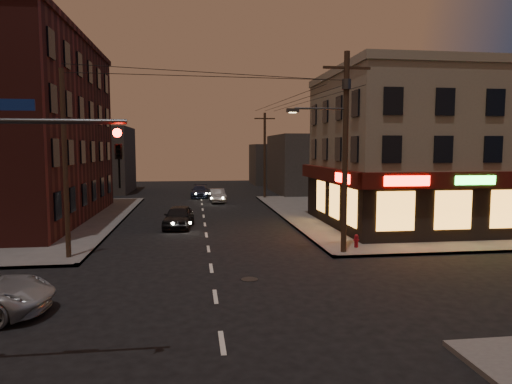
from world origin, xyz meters
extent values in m
plane|color=black|center=(0.00, 0.00, 0.00)|extent=(120.00, 120.00, 0.00)
cube|color=#514F4C|center=(18.00, 19.00, 0.07)|extent=(24.00, 28.00, 0.15)
cube|color=gray|center=(16.00, 13.50, 5.15)|extent=(15.00, 12.00, 10.00)
cube|color=gray|center=(16.00, 13.50, 10.40)|extent=(15.20, 12.20, 0.50)
cube|color=black|center=(16.00, 7.55, 1.85)|extent=(15.12, 0.25, 3.40)
cube|color=black|center=(8.55, 13.50, 1.85)|extent=(0.25, 12.12, 3.40)
cube|color=#400F0A|center=(16.00, 7.25, 3.65)|extent=(15.60, 0.50, 0.90)
cube|color=#400F0A|center=(8.25, 13.50, 3.65)|extent=(0.50, 12.60, 0.90)
cube|color=#FF140C|center=(10.70, 6.98, 3.65)|extent=(2.60, 0.06, 0.55)
cube|color=#26FF3F|center=(14.70, 6.98, 3.65)|extent=(2.40, 0.06, 0.50)
cube|color=#FF140C|center=(7.98, 9.70, 3.65)|extent=(0.06, 2.60, 0.55)
cube|color=#F59C35|center=(15.40, 7.40, 1.95)|extent=(12.40, 0.08, 2.20)
cube|color=#F59C35|center=(8.40, 12.50, 1.95)|extent=(0.08, 8.40, 2.20)
cube|color=#4C1C18|center=(-14.50, 19.00, 6.65)|extent=(12.00, 20.00, 13.00)
cube|color=#3F3D3A|center=(14.00, 38.00, 3.50)|extent=(10.00, 12.00, 7.00)
cube|color=#3F3D3A|center=(-13.00, 42.00, 4.00)|extent=(9.00, 10.00, 8.00)
cube|color=#3F3D3A|center=(12.00, 52.00, 3.00)|extent=(8.00, 8.00, 6.00)
cylinder|color=#382619|center=(6.80, 5.80, 5.15)|extent=(0.28, 0.28, 10.00)
cube|color=#382619|center=(6.80, 5.80, 9.35)|extent=(2.40, 0.12, 0.12)
cylinder|color=#333538|center=(6.80, 5.80, 8.55)|extent=(0.44, 0.44, 0.50)
cylinder|color=#333538|center=(5.50, 5.80, 7.35)|extent=(2.60, 0.10, 0.10)
cube|color=#333538|center=(4.10, 5.80, 7.25)|extent=(0.60, 0.25, 0.18)
cube|color=#FFD88C|center=(4.10, 5.80, 7.15)|extent=(0.35, 0.15, 0.04)
cylinder|color=#382619|center=(6.80, 32.00, 4.65)|extent=(0.26, 0.26, 9.00)
cylinder|color=#382619|center=(-6.80, 6.50, 4.65)|extent=(0.24, 0.24, 9.00)
cylinder|color=#333538|center=(-4.40, -5.60, 6.00)|extent=(4.40, 0.12, 0.12)
imported|color=black|center=(-2.40, -5.60, 5.50)|extent=(0.16, 0.20, 1.00)
sphere|color=#FF0C05|center=(-2.40, -5.72, 5.75)|extent=(0.20, 0.20, 0.20)
cube|color=navy|center=(-4.60, -5.60, 6.35)|extent=(0.90, 0.05, 0.25)
imported|color=black|center=(-1.79, 14.98, 0.75)|extent=(2.28, 4.59, 1.51)
imported|color=#65615E|center=(1.57, 29.36, 0.68)|extent=(1.66, 4.19, 1.36)
imported|color=#1B2137|center=(-0.11, 34.22, 0.66)|extent=(2.09, 4.66, 1.33)
cylinder|color=maroon|center=(7.80, 6.67, 0.43)|extent=(0.25, 0.25, 0.56)
sphere|color=maroon|center=(7.80, 6.67, 0.74)|extent=(0.22, 0.22, 0.22)
cylinder|color=maroon|center=(7.80, 6.67, 0.54)|extent=(0.32, 0.19, 0.11)
cylinder|color=maroon|center=(7.80, 6.67, 0.54)|extent=(0.19, 0.32, 0.11)
camera|label=1|loc=(-0.71, -16.26, 5.41)|focal=32.00mm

